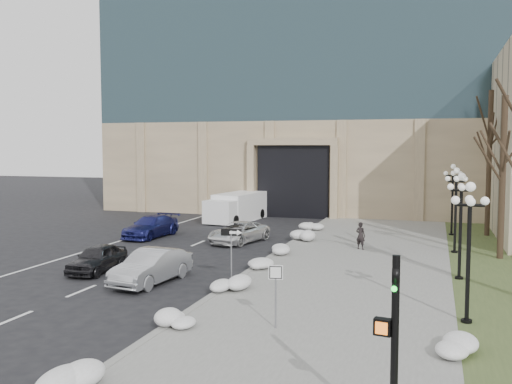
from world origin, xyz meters
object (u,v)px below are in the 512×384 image
(one_way_sign, at_px, (235,239))
(lamppost_c, at_px, (456,199))
(car_d, at_px, (239,232))
(box_truck, at_px, (237,208))
(car_b, at_px, (152,267))
(lamppost_a, at_px, (469,233))
(car_c, at_px, (151,227))
(pedestrian, at_px, (361,236))
(keep_sign, at_px, (276,283))
(car_a, at_px, (97,258))
(car_e, at_px, (228,213))
(lamppost_d, at_px, (453,190))
(lamppost_b, at_px, (461,212))
(traffic_signal, at_px, (393,353))

(one_way_sign, xyz_separation_m, lamppost_c, (9.05, 10.45, 1.04))
(car_d, xyz_separation_m, box_truck, (-3.55, 9.70, 0.42))
(box_truck, xyz_separation_m, one_way_sign, (7.04, -20.19, 0.98))
(car_b, bearing_deg, one_way_sign, 13.90)
(one_way_sign, xyz_separation_m, lamppost_a, (9.05, -2.55, 1.04))
(car_c, height_order, lamppost_a, lamppost_a)
(pedestrian, height_order, keep_sign, keep_sign)
(car_d, distance_m, lamppost_c, 12.77)
(car_a, relative_size, car_e, 1.04)
(car_e, xyz_separation_m, keep_sign, (10.78, -24.73, 0.96))
(keep_sign, relative_size, lamppost_c, 0.45)
(car_b, bearing_deg, box_truck, 105.84)
(car_d, xyz_separation_m, lamppost_d, (12.53, 6.46, 2.44))
(car_d, relative_size, lamppost_b, 0.97)
(car_a, height_order, pedestrian, pedestrian)
(one_way_sign, relative_size, lamppost_b, 0.52)
(car_b, distance_m, lamppost_c, 16.91)
(pedestrian, relative_size, box_truck, 0.22)
(car_c, bearing_deg, one_way_sign, -43.01)
(lamppost_a, height_order, lamppost_b, same)
(lamppost_d, bearing_deg, lamppost_b, -90.00)
(car_d, xyz_separation_m, lamppost_b, (12.53, -6.54, 2.44))
(car_e, xyz_separation_m, traffic_signal, (14.83, -30.80, 1.28))
(car_e, height_order, lamppost_a, lamppost_a)
(car_e, relative_size, one_way_sign, 1.49)
(car_c, relative_size, car_d, 1.05)
(lamppost_a, bearing_deg, car_b, 170.72)
(lamppost_a, relative_size, lamppost_d, 1.00)
(car_d, bearing_deg, lamppost_c, 13.60)
(traffic_signal, height_order, lamppost_d, lamppost_d)
(car_a, relative_size, lamppost_c, 0.80)
(car_e, height_order, lamppost_c, lamppost_c)
(box_truck, distance_m, lamppost_d, 16.53)
(pedestrian, height_order, traffic_signal, traffic_signal)
(car_b, relative_size, lamppost_a, 0.93)
(car_a, height_order, traffic_signal, traffic_signal)
(car_a, bearing_deg, traffic_signal, -42.55)
(one_way_sign, distance_m, lamppost_d, 19.25)
(car_c, bearing_deg, lamppost_b, -14.88)
(lamppost_d, bearing_deg, car_b, -126.07)
(car_b, xyz_separation_m, lamppost_b, (12.69, 4.43, 2.34))
(car_b, distance_m, car_c, 12.73)
(car_d, height_order, lamppost_d, lamppost_d)
(car_e, distance_m, keep_sign, 26.99)
(one_way_sign, xyz_separation_m, traffic_signal, (7.24, -11.14, -0.13))
(box_truck, height_order, lamppost_b, lamppost_b)
(box_truck, bearing_deg, lamppost_c, -23.59)
(lamppost_c, bearing_deg, lamppost_b, -90.00)
(car_c, bearing_deg, traffic_signal, -47.24)
(car_b, relative_size, box_truck, 0.63)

